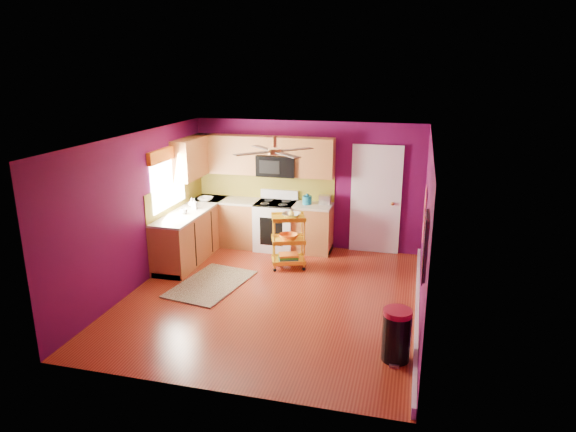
# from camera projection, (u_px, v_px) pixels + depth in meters

# --- Properties ---
(ground) EXTENTS (5.00, 5.00, 0.00)m
(ground) POSITION_uv_depth(u_px,v_px,m) (272.00, 297.00, 8.09)
(ground) COLOR maroon
(ground) RESTS_ON ground
(room_envelope) EXTENTS (4.54, 5.04, 2.52)m
(room_envelope) POSITION_uv_depth(u_px,v_px,m) (273.00, 197.00, 7.62)
(room_envelope) COLOR #52093D
(room_envelope) RESTS_ON ground
(lower_cabinets) EXTENTS (2.81, 2.31, 0.94)m
(lower_cabinets) POSITION_uv_depth(u_px,v_px,m) (232.00, 230.00, 9.98)
(lower_cabinets) COLOR brown
(lower_cabinets) RESTS_ON ground
(electric_range) EXTENTS (0.76, 0.66, 1.13)m
(electric_range) POSITION_uv_depth(u_px,v_px,m) (276.00, 225.00, 10.10)
(electric_range) COLOR white
(electric_range) RESTS_ON ground
(upper_cabinetry) EXTENTS (2.80, 2.30, 1.26)m
(upper_cabinetry) POSITION_uv_depth(u_px,v_px,m) (241.00, 157.00, 9.90)
(upper_cabinetry) COLOR brown
(upper_cabinetry) RESTS_ON ground
(left_window) EXTENTS (0.08, 1.35, 1.08)m
(left_window) POSITION_uv_depth(u_px,v_px,m) (168.00, 169.00, 9.10)
(left_window) COLOR white
(left_window) RESTS_ON ground
(panel_door) EXTENTS (0.95, 0.11, 2.15)m
(panel_door) POSITION_uv_depth(u_px,v_px,m) (376.00, 201.00, 9.77)
(panel_door) COLOR white
(panel_door) RESTS_ON ground
(right_wall_art) EXTENTS (0.04, 2.74, 1.04)m
(right_wall_art) POSITION_uv_depth(u_px,v_px,m) (425.00, 227.00, 6.84)
(right_wall_art) COLOR black
(right_wall_art) RESTS_ON ground
(ceiling_fan) EXTENTS (1.01, 1.01, 0.26)m
(ceiling_fan) POSITION_uv_depth(u_px,v_px,m) (275.00, 151.00, 7.63)
(ceiling_fan) COLOR #BF8C3F
(ceiling_fan) RESTS_ON ground
(shag_rug) EXTENTS (1.19, 1.68, 0.02)m
(shag_rug) POSITION_uv_depth(u_px,v_px,m) (211.00, 284.00, 8.54)
(shag_rug) COLOR black
(shag_rug) RESTS_ON ground
(rolling_cart) EXTENTS (0.69, 0.60, 1.06)m
(rolling_cart) POSITION_uv_depth(u_px,v_px,m) (289.00, 239.00, 9.13)
(rolling_cart) COLOR yellow
(rolling_cart) RESTS_ON ground
(trash_can) EXTENTS (0.36, 0.39, 0.67)m
(trash_can) POSITION_uv_depth(u_px,v_px,m) (396.00, 335.00, 6.29)
(trash_can) COLOR black
(trash_can) RESTS_ON ground
(teal_kettle) EXTENTS (0.18, 0.18, 0.21)m
(teal_kettle) POSITION_uv_depth(u_px,v_px,m) (307.00, 200.00, 9.85)
(teal_kettle) COLOR #126987
(teal_kettle) RESTS_ON lower_cabinets
(toaster) EXTENTS (0.22, 0.15, 0.18)m
(toaster) POSITION_uv_depth(u_px,v_px,m) (325.00, 200.00, 9.84)
(toaster) COLOR beige
(toaster) RESTS_ON lower_cabinets
(soap_bottle_a) EXTENTS (0.09, 0.10, 0.21)m
(soap_bottle_a) POSITION_uv_depth(u_px,v_px,m) (194.00, 204.00, 9.50)
(soap_bottle_a) COLOR #EA3F72
(soap_bottle_a) RESTS_ON lower_cabinets
(soap_bottle_b) EXTENTS (0.14, 0.14, 0.17)m
(soap_bottle_b) POSITION_uv_depth(u_px,v_px,m) (192.00, 202.00, 9.66)
(soap_bottle_b) COLOR white
(soap_bottle_b) RESTS_ON lower_cabinets
(counter_dish) EXTENTS (0.29, 0.29, 0.07)m
(counter_dish) POSITION_uv_depth(u_px,v_px,m) (206.00, 199.00, 10.11)
(counter_dish) COLOR white
(counter_dish) RESTS_ON lower_cabinets
(counter_cup) EXTENTS (0.12, 0.12, 0.10)m
(counter_cup) POSITION_uv_depth(u_px,v_px,m) (184.00, 211.00, 9.21)
(counter_cup) COLOR white
(counter_cup) RESTS_ON lower_cabinets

